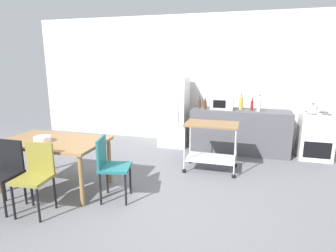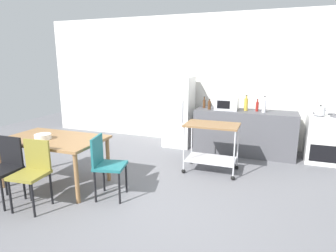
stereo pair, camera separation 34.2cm
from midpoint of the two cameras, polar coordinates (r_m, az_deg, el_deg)
name	(u,v)px [view 1 (the left image)]	position (r m, az deg, el deg)	size (l,w,h in m)	color
ground_plane	(162,204)	(3.96, -3.83, -15.52)	(12.00, 12.00, 0.00)	slate
back_wall	(203,80)	(6.59, 5.53, 9.21)	(8.40, 0.12, 2.90)	silver
kitchen_counter	(239,131)	(6.05, 12.68, -1.02)	(2.00, 0.64, 0.90)	#4C4C51
dining_table	(54,145)	(4.57, -24.13, -3.63)	(1.50, 0.90, 0.75)	olive
chair_black	(5,170)	(4.33, -32.11, -7.54)	(0.41, 0.41, 0.89)	black
chair_olive	(36,173)	(4.01, -27.50, -8.55)	(0.43, 0.43, 0.89)	olive
chair_teal	(110,164)	(3.99, -14.05, -7.51)	(0.48, 0.48, 0.89)	#1E666B
stove_oven	(315,136)	(6.16, 26.26, -1.79)	(0.60, 0.61, 0.92)	white
refrigerator	(174,112)	(6.31, -0.36, 2.93)	(0.60, 0.63, 1.55)	white
kitchen_cart	(211,139)	(4.90, 6.78, -2.62)	(0.91, 0.57, 0.85)	brown
bottle_soda	(199,103)	(6.12, 4.80, 4.64)	(0.06, 0.06, 0.24)	#4C2D19
bottle_soy_sauce	(205,105)	(5.94, 5.89, 4.34)	(0.06, 0.06, 0.22)	#4C2D19
microwave	(222,103)	(5.97, 9.29, 4.63)	(0.46, 0.35, 0.26)	silver
bottle_sesame_oil	(241,103)	(5.98, 12.99, 4.49)	(0.08, 0.08, 0.32)	gold
bottle_wine	(252,105)	(5.97, 15.07, 4.07)	(0.06, 0.06, 0.25)	maroon
bottle_vinegar	(259,105)	(5.87, 16.35, 4.19)	(0.07, 0.07, 0.32)	silver
fruit_bowl	(42,139)	(4.53, -26.11, -2.40)	(0.24, 0.24, 0.08)	white
kettle	(313,109)	(5.94, 25.82, 3.16)	(0.24, 0.17, 0.19)	silver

